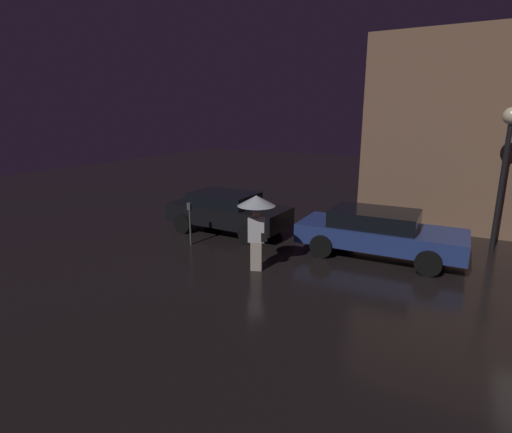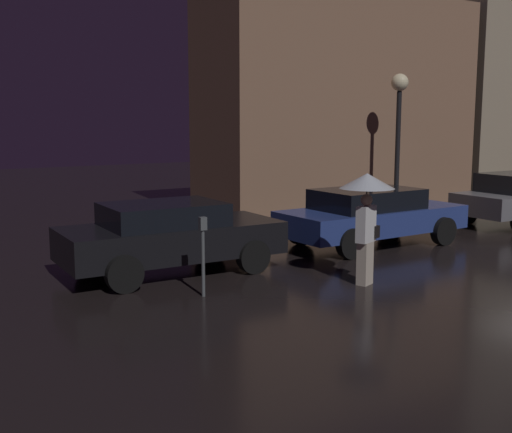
# 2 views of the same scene
# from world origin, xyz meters

# --- Properties ---
(building_facade_left) EXTENTS (9.22, 3.00, 6.74)m
(building_facade_left) POSITION_xyz_m (-1.45, 6.50, 3.37)
(building_facade_left) COLOR #8C664C
(building_facade_left) RESTS_ON ground
(parked_car_black) EXTENTS (4.26, 2.00, 1.38)m
(parked_car_black) POSITION_xyz_m (-9.69, 1.54, 0.74)
(parked_car_black) COLOR black
(parked_car_black) RESTS_ON ground
(parked_car_blue) EXTENTS (4.64, 2.02, 1.35)m
(parked_car_blue) POSITION_xyz_m (-4.52, 1.54, 0.72)
(parked_car_blue) COLOR navy
(parked_car_blue) RESTS_ON ground
(pedestrian_with_umbrella) EXTENTS (0.98, 0.98, 2.02)m
(pedestrian_with_umbrella) POSITION_xyz_m (-7.07, -1.13, 1.57)
(pedestrian_with_umbrella) COLOR beige
(pedestrian_with_umbrella) RESTS_ON ground
(parking_meter) EXTENTS (0.12, 0.10, 1.36)m
(parking_meter) POSITION_xyz_m (-9.91, -0.28, 0.83)
(parking_meter) COLOR #4C5154
(parking_meter) RESTS_ON ground
(street_lamp_near) EXTENTS (0.49, 0.49, 4.21)m
(street_lamp_near) POSITION_xyz_m (-1.56, 3.77, 3.16)
(street_lamp_near) COLOR black
(street_lamp_near) RESTS_ON ground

